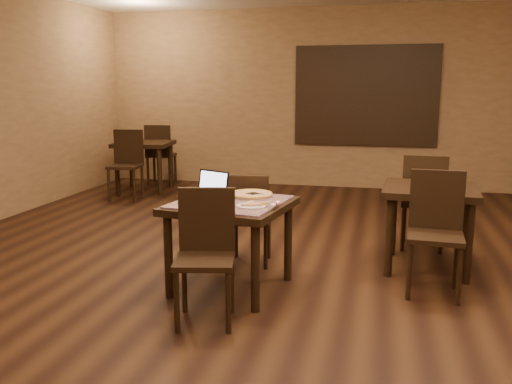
% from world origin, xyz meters
% --- Properties ---
extents(ground, '(10.00, 10.00, 0.00)m').
position_xyz_m(ground, '(0.00, 0.00, 0.00)').
color(ground, black).
rests_on(ground, ground).
extents(wall_back, '(8.00, 0.02, 3.00)m').
position_xyz_m(wall_back, '(0.00, 5.00, 1.50)').
color(wall_back, '#96724C').
rests_on(wall_back, ground).
extents(mural, '(2.34, 0.05, 1.64)m').
position_xyz_m(mural, '(0.50, 4.96, 1.55)').
color(mural, '#264E8E').
rests_on(mural, wall_back).
extents(tiled_table, '(1.06, 1.06, 0.76)m').
position_xyz_m(tiled_table, '(-0.43, -0.05, 0.66)').
color(tiled_table, black).
rests_on(tiled_table, ground).
extents(chair_main_near, '(0.50, 0.50, 0.97)m').
position_xyz_m(chair_main_near, '(-0.45, -0.67, 0.55)').
color(chair_main_near, black).
rests_on(chair_main_near, ground).
extents(chair_main_far, '(0.43, 0.43, 0.89)m').
position_xyz_m(chair_main_far, '(-0.42, 0.57, 0.50)').
color(chair_main_far, black).
rests_on(chair_main_far, ground).
extents(laptop, '(0.39, 0.37, 0.22)m').
position_xyz_m(laptop, '(-0.63, 0.05, 0.82)').
color(laptop, black).
rests_on(laptop, tiled_table).
extents(plate, '(0.23, 0.23, 0.01)m').
position_xyz_m(plate, '(-0.21, -0.23, 0.77)').
color(plate, white).
rests_on(plate, tiled_table).
extents(pizza_slice, '(0.24, 0.24, 0.02)m').
position_xyz_m(pizza_slice, '(-0.21, -0.23, 0.79)').
color(pizza_slice, '#F6E7A4').
rests_on(pizza_slice, plate).
extents(pizza_pan, '(0.38, 0.38, 0.01)m').
position_xyz_m(pizza_pan, '(-0.31, 0.19, 0.77)').
color(pizza_pan, silver).
rests_on(pizza_pan, tiled_table).
extents(pizza_whole, '(0.37, 0.37, 0.03)m').
position_xyz_m(pizza_whole, '(-0.31, 0.19, 0.78)').
color(pizza_whole, '#F6E7A4').
rests_on(pizza_whole, pizza_pan).
extents(spatula, '(0.25, 0.22, 0.01)m').
position_xyz_m(spatula, '(-0.29, 0.17, 0.79)').
color(spatula, silver).
rests_on(spatula, pizza_whole).
extents(napkin_roll, '(0.06, 0.17, 0.04)m').
position_xyz_m(napkin_roll, '(-0.03, -0.19, 0.78)').
color(napkin_roll, white).
rests_on(napkin_roll, tiled_table).
extents(other_table_a, '(0.89, 0.89, 0.78)m').
position_xyz_m(other_table_a, '(1.24, 0.87, 0.65)').
color(other_table_a, black).
rests_on(other_table_a, ground).
extents(other_table_a_chair_near, '(0.47, 0.47, 1.02)m').
position_xyz_m(other_table_a_chair_near, '(1.24, 0.28, 0.57)').
color(other_table_a_chair_near, black).
rests_on(other_table_a_chair_near, ground).
extents(other_table_a_chair_far, '(0.47, 0.47, 1.02)m').
position_xyz_m(other_table_a_chair_far, '(1.23, 1.46, 0.57)').
color(other_table_a_chair_far, black).
rests_on(other_table_a_chair_far, ground).
extents(other_table_b, '(0.97, 0.97, 0.81)m').
position_xyz_m(other_table_b, '(-3.00, 3.90, 0.68)').
color(other_table_b, black).
rests_on(other_table_b, ground).
extents(other_table_b_chair_near, '(0.51, 0.51, 1.05)m').
position_xyz_m(other_table_b_chair_near, '(-3.01, 3.29, 0.59)').
color(other_table_b_chair_near, black).
rests_on(other_table_b_chair_near, ground).
extents(other_table_b_chair_far, '(0.51, 0.51, 1.05)m').
position_xyz_m(other_table_b_chair_far, '(-2.99, 4.51, 0.59)').
color(other_table_b_chair_far, black).
rests_on(other_table_b_chair_far, ground).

